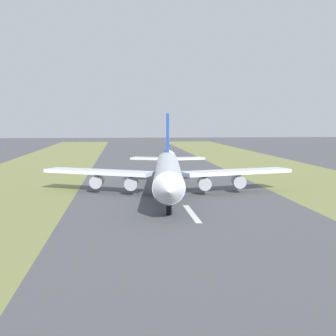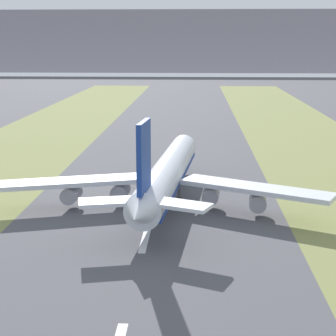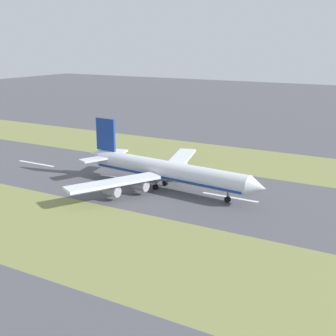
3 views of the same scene
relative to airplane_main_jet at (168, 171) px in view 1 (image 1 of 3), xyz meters
name	(u,v)px [view 1 (image 1 of 3)]	position (x,y,z in m)	size (l,w,h in m)	color
ground_plane	(177,195)	(-2.51, -1.95, -6.02)	(800.00, 800.00, 0.00)	#4C4C51
centreline_dash_near	(159,171)	(-2.51, -58.10, -6.01)	(1.20, 18.00, 0.01)	silver
centreline_dash_mid	(170,186)	(-2.51, -18.10, -6.01)	(1.20, 18.00, 0.01)	silver
centreline_dash_far	(192,213)	(-2.51, 21.90, -6.01)	(1.20, 18.00, 0.01)	silver
airplane_main_jet	(168,171)	(0.00, 0.00, 0.00)	(63.85, 67.22, 20.20)	silver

